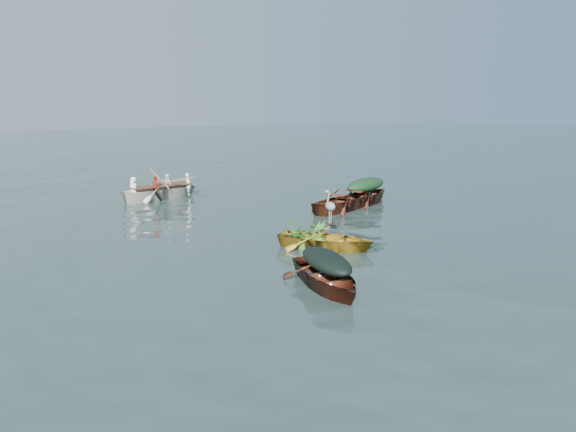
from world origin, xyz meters
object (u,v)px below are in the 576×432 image
green_tarp_boat (365,204)px  heron (330,212)px  yellow_dinghy (326,249)px  open_wooden_boat (344,210)px  dark_covered_boat (326,288)px  rowed_boat (162,199)px

green_tarp_boat → heron: (-4.40, -4.43, 0.90)m
yellow_dinghy → green_tarp_boat: 6.80m
green_tarp_boat → open_wooden_boat: 1.51m
yellow_dinghy → heron: bearing=5.2°
open_wooden_boat → heron: size_ratio=4.79×
dark_covered_boat → open_wooden_boat: 8.61m
green_tarp_boat → heron: bearing=111.3°
open_wooden_boat → rowed_boat: rowed_boat is taller
yellow_dinghy → heron: (0.38, 0.40, 0.90)m
dark_covered_boat → rowed_boat: size_ratio=0.80×
dark_covered_boat → green_tarp_boat: bearing=57.0°
rowed_boat → heron: (2.12, -9.09, 0.90)m
green_tarp_boat → rowed_boat: bearing=30.6°
yellow_dinghy → green_tarp_boat: (4.79, 4.83, 0.00)m
open_wooden_boat → heron: 4.96m
open_wooden_boat → green_tarp_boat: bearing=-87.9°
green_tarp_boat → heron: 6.31m
heron → open_wooden_boat: bearing=10.7°
rowed_boat → heron: size_ratio=4.82×
yellow_dinghy → dark_covered_boat: size_ratio=0.91×
yellow_dinghy → dark_covered_boat: bearing=-162.7°
green_tarp_boat → open_wooden_boat: bearing=90.0°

